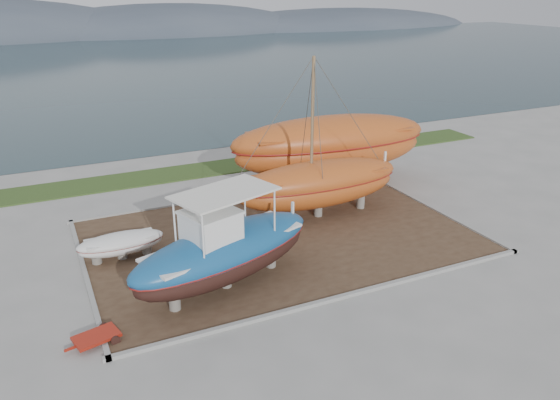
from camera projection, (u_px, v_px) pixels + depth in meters
name	position (u px, v px, depth m)	size (l,w,h in m)	color
ground	(319.00, 274.00, 23.37)	(140.00, 140.00, 0.00)	gray
dirt_patch	(280.00, 237.00, 26.72)	(18.00, 12.00, 0.06)	#422D1E
curb_frame	(280.00, 236.00, 26.70)	(18.60, 12.60, 0.15)	gray
grass_strip	(207.00, 169.00, 36.39)	(44.00, 3.00, 0.08)	#284219
sea	(94.00, 66.00, 82.25)	(260.00, 100.00, 0.04)	#1C3238
mountain_ridge	(62.00, 36.00, 128.51)	(200.00, 36.00, 20.00)	#333D49
blue_caique	(225.00, 241.00, 21.55)	(8.53, 2.67, 4.11)	#165189
white_dinghy	(121.00, 246.00, 24.39)	(3.83, 1.44, 1.15)	white
orange_sailboat	(320.00, 140.00, 27.52)	(9.21, 2.71, 8.33)	#AA4A1A
orange_bare_hull	(330.00, 151.00, 32.97)	(12.57, 3.77, 4.12)	#AA4A1A
red_trailer	(97.00, 339.00, 18.83)	(2.23, 1.12, 0.32)	#AA2213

